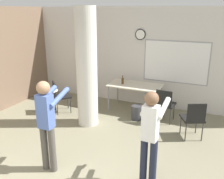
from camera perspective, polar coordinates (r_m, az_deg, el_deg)
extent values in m
cube|color=silver|center=(7.28, 7.32, 7.29)|extent=(8.00, 0.12, 2.80)
cylinder|color=black|center=(7.15, 6.51, 12.39)|extent=(0.30, 0.03, 0.30)
cylinder|color=white|center=(7.14, 6.47, 12.38)|extent=(0.26, 0.01, 0.25)
cube|color=#99999E|center=(7.03, 14.33, 6.08)|extent=(1.76, 0.01, 1.16)
cube|color=white|center=(7.02, 14.32, 6.07)|extent=(1.70, 0.02, 1.10)
cylinder|color=silver|center=(5.88, -5.81, 4.81)|extent=(0.50, 0.50, 2.80)
cube|color=beige|center=(6.92, 5.33, 0.96)|extent=(1.45, 0.79, 0.03)
cylinder|color=gray|center=(6.97, -0.82, -2.01)|extent=(0.04, 0.04, 0.70)
cylinder|color=gray|center=(6.56, 9.79, -3.57)|extent=(0.04, 0.04, 0.70)
cylinder|color=gray|center=(7.55, 1.30, -0.42)|extent=(0.04, 0.04, 0.70)
cylinder|color=gray|center=(7.18, 11.13, -1.76)|extent=(0.04, 0.04, 0.70)
cylinder|color=#4C3319|center=(6.95, 2.44, 1.95)|extent=(0.06, 0.06, 0.17)
cylinder|color=#4C3319|center=(6.91, 2.46, 2.91)|extent=(0.03, 0.03, 0.07)
cylinder|color=#38383D|center=(6.45, 5.57, -5.29)|extent=(0.26, 0.26, 0.38)
cube|color=black|center=(6.40, 12.15, -3.32)|extent=(0.47, 0.47, 0.04)
cube|color=black|center=(6.14, 11.75, -2.02)|extent=(0.40, 0.06, 0.40)
cylinder|color=#333333|center=(6.61, 13.95, -4.95)|extent=(0.02, 0.02, 0.43)
cylinder|color=#333333|center=(6.69, 10.97, -4.45)|extent=(0.02, 0.02, 0.43)
cylinder|color=#333333|center=(6.29, 13.13, -6.10)|extent=(0.02, 0.02, 0.43)
cylinder|color=#333333|center=(6.37, 10.00, -5.56)|extent=(0.02, 0.02, 0.43)
cube|color=black|center=(5.74, 17.85, -6.32)|extent=(0.59, 0.59, 0.04)
cube|color=black|center=(5.48, 18.77, -5.08)|extent=(0.37, 0.20, 0.40)
cylinder|color=#333333|center=(6.05, 18.69, -7.58)|extent=(0.02, 0.02, 0.43)
cylinder|color=#333333|center=(5.94, 15.41, -7.77)|extent=(0.02, 0.02, 0.43)
cylinder|color=#333333|center=(5.75, 19.93, -9.09)|extent=(0.02, 0.02, 0.43)
cylinder|color=#333333|center=(5.63, 16.48, -9.33)|extent=(0.02, 0.02, 0.43)
cube|color=black|center=(6.97, -11.29, -1.51)|extent=(0.62, 0.62, 0.04)
cube|color=black|center=(6.87, -13.08, 0.03)|extent=(0.30, 0.30, 0.40)
cylinder|color=#333333|center=(6.91, -9.43, -3.63)|extent=(0.02, 0.02, 0.43)
cylinder|color=#333333|center=(7.24, -10.04, -2.65)|extent=(0.02, 0.02, 0.43)
cylinder|color=#333333|center=(6.85, -12.38, -4.00)|extent=(0.02, 0.02, 0.43)
cylinder|color=#333333|center=(7.19, -12.85, -2.99)|extent=(0.02, 0.02, 0.43)
cylinder|color=#1E2338|center=(4.16, 9.36, -16.28)|extent=(0.12, 0.12, 0.80)
cylinder|color=#1E2338|center=(4.20, 7.24, -15.80)|extent=(0.12, 0.12, 0.80)
cube|color=white|center=(3.84, 8.75, -7.55)|extent=(0.24, 0.20, 0.57)
sphere|color=brown|center=(3.69, 9.03, -2.06)|extent=(0.22, 0.22, 0.22)
cylinder|color=white|center=(3.94, 11.73, -4.19)|extent=(0.12, 0.51, 0.23)
cylinder|color=white|center=(4.01, 8.21, -3.59)|extent=(0.12, 0.51, 0.23)
cube|color=white|center=(4.21, 9.25, -2.56)|extent=(0.04, 0.13, 0.04)
cylinder|color=#514C47|center=(4.53, -13.45, -13.26)|extent=(0.12, 0.12, 0.83)
cylinder|color=#514C47|center=(4.62, -15.12, -12.74)|extent=(0.12, 0.12, 0.83)
cube|color=#4C66AD|center=(4.26, -15.01, -4.81)|extent=(0.24, 0.19, 0.58)
sphere|color=#997051|center=(4.13, -15.46, 0.37)|extent=(0.22, 0.22, 0.22)
cylinder|color=#4C66AD|center=(4.29, -11.91, -1.71)|extent=(0.09, 0.52, 0.23)
cylinder|color=#4C66AD|center=(4.45, -14.70, -1.23)|extent=(0.09, 0.52, 0.23)
cube|color=white|center=(4.62, -12.94, -0.34)|extent=(0.04, 0.13, 0.04)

